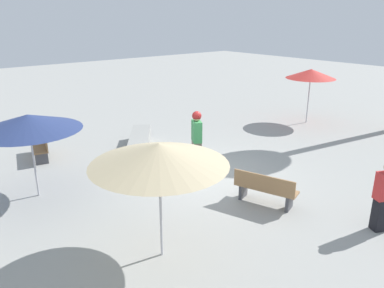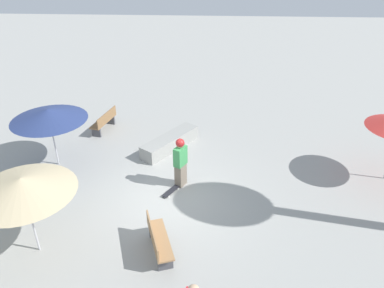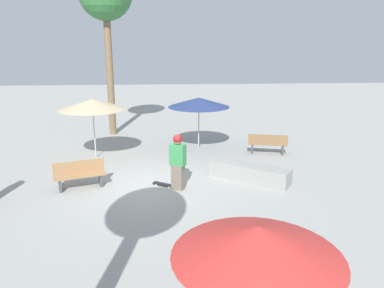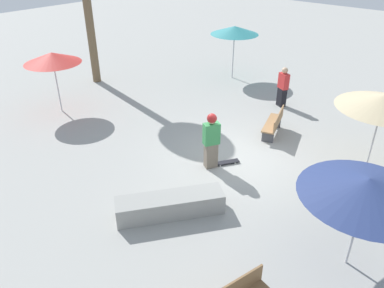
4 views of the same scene
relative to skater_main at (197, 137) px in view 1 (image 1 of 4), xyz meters
The scene contains 10 objects.
ground_plane 1.29m from the skater_main, 112.96° to the right, with size 60.00×60.00×0.00m, color #9E9E99.
skater_main is the anchor object (origin of this frame).
skateboard 1.05m from the skater_main, 122.31° to the right, with size 0.59×0.79×0.07m.
concrete_ledge 2.59m from the skater_main, 104.30° to the left, with size 2.14×2.61×0.55m.
bench_near 3.18m from the skater_main, 96.57° to the right, with size 0.93×1.66×0.85m.
bench_far 5.30m from the skater_main, 133.15° to the left, with size 0.82×1.66×0.85m.
shade_umbrella_tan 4.98m from the skater_main, 138.49° to the right, with size 2.62×2.62×2.38m.
shade_umbrella_red 7.25m from the skater_main, ahead, with size 2.13×2.13×2.39m.
shade_umbrella_navy 4.90m from the skater_main, 167.20° to the left, with size 2.64×2.64×2.24m.
bystander_watching 5.60m from the skater_main, 82.78° to the right, with size 0.51×0.42×1.64m.
Camera 1 is at (-6.91, -7.76, 4.58)m, focal length 35.00 mm.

